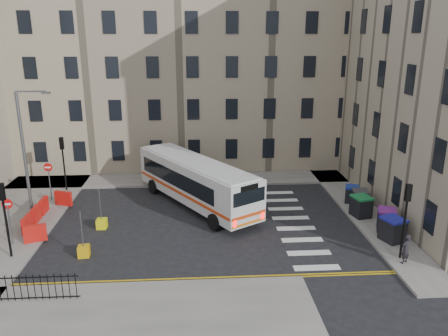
{
  "coord_description": "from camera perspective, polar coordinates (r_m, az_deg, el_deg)",
  "views": [
    {
      "loc": [
        -2.05,
        -25.57,
        11.39
      ],
      "look_at": [
        -0.25,
        2.05,
        3.0
      ],
      "focal_mm": 35.0,
      "sensor_mm": 36.0,
      "label": 1
    }
  ],
  "objects": [
    {
      "name": "bus",
      "position": [
        30.21,
        -3.72,
        -1.6
      ],
      "size": [
        8.47,
        11.29,
        3.18
      ],
      "rotation": [
        0.0,
        0.0,
        0.56
      ],
      "color": "silver",
      "rests_on": "ground"
    },
    {
      "name": "bollard_yellow",
      "position": [
        28.14,
        -15.67,
        -7.01
      ],
      "size": [
        0.61,
        0.61,
        0.6
      ],
      "primitive_type": "cube",
      "rotation": [
        0.0,
        0.0,
        -0.01
      ],
      "color": "#DAD80C",
      "rests_on": "ground"
    },
    {
      "name": "ground",
      "position": [
        28.07,
        0.79,
        -7.08
      ],
      "size": [
        120.0,
        120.0,
        0.0
      ],
      "primitive_type": "plane",
      "color": "black",
      "rests_on": "ground"
    },
    {
      "name": "wheelie_bin_e",
      "position": [
        32.03,
        16.34,
        -3.27
      ],
      "size": [
        1.22,
        1.3,
        1.16
      ],
      "rotation": [
        0.0,
        0.0,
        -0.35
      ],
      "color": "black",
      "rests_on": "pavement_east"
    },
    {
      "name": "wheelie_bin_d",
      "position": [
        31.07,
        17.31,
        -3.89
      ],
      "size": [
        1.16,
        1.28,
        1.27
      ],
      "rotation": [
        0.0,
        0.0,
        -0.15
      ],
      "color": "black",
      "rests_on": "pavement_east"
    },
    {
      "name": "traffic_light_nw",
      "position": [
        34.64,
        -20.3,
        1.56
      ],
      "size": [
        0.28,
        0.22,
        4.1
      ],
      "color": "black",
      "rests_on": "pavement_west"
    },
    {
      "name": "no_entry_south",
      "position": [
        26.98,
        -26.35,
        -5.17
      ],
      "size": [
        0.6,
        0.08,
        3.0
      ],
      "color": "#595B5E",
      "rests_on": "pavement_west"
    },
    {
      "name": "traffic_light_sw",
      "position": [
        25.24,
        -26.78,
        -4.77
      ],
      "size": [
        0.28,
        0.22,
        4.1
      ],
      "color": "black",
      "rests_on": "pavement_west"
    },
    {
      "name": "pedestrian",
      "position": [
        24.56,
        22.62,
        -9.73
      ],
      "size": [
        0.69,
        0.63,
        1.57
      ],
      "primitive_type": "imported",
      "rotation": [
        0.0,
        0.0,
        3.74
      ],
      "color": "black",
      "rests_on": "pavement_east"
    },
    {
      "name": "pavement_north",
      "position": [
        36.21,
        -9.8,
        -1.6
      ],
      "size": [
        36.0,
        3.2,
        0.15
      ],
      "primitive_type": "cube",
      "color": "slate",
      "rests_on": "ground"
    },
    {
      "name": "bollard_chevron",
      "position": [
        25.04,
        -17.83,
        -10.3
      ],
      "size": [
        0.65,
        0.65,
        0.6
      ],
      "primitive_type": "cube",
      "rotation": [
        0.0,
        0.0,
        0.09
      ],
      "color": "#CE990C",
      "rests_on": "ground"
    },
    {
      "name": "pavement_west",
      "position": [
        31.25,
        -26.06,
        -6.17
      ],
      "size": [
        6.0,
        22.0,
        0.15
      ],
      "primitive_type": "cube",
      "color": "slate",
      "rests_on": "ground"
    },
    {
      "name": "wheelie_bin_b",
      "position": [
        28.1,
        20.43,
        -6.35
      ],
      "size": [
        1.4,
        1.5,
        1.33
      ],
      "rotation": [
        0.0,
        0.0,
        -0.35
      ],
      "color": "black",
      "rests_on": "pavement_east"
    },
    {
      "name": "wheelie_bin_a",
      "position": [
        26.84,
        21.15,
        -7.48
      ],
      "size": [
        1.44,
        1.54,
        1.38
      ],
      "rotation": [
        0.0,
        0.0,
        0.34
      ],
      "color": "black",
      "rests_on": "pavement_east"
    },
    {
      "name": "pavement_sw",
      "position": [
        19.87,
        -18.45,
        -18.83
      ],
      "size": [
        20.0,
        6.0,
        0.15
      ],
      "primitive_type": "cube",
      "color": "slate",
      "rests_on": "ground"
    },
    {
      "name": "wheelie_bin_c",
      "position": [
        29.69,
        17.47,
        -4.78
      ],
      "size": [
        1.31,
        1.43,
        1.36
      ],
      "rotation": [
        0.0,
        0.0,
        0.22
      ],
      "color": "black",
      "rests_on": "pavement_east"
    },
    {
      "name": "streetlamp",
      "position": [
        30.49,
        -24.67,
        1.93
      ],
      "size": [
        0.5,
        0.22,
        8.14
      ],
      "color": "#595B5E",
      "rests_on": "pavement_west"
    },
    {
      "name": "traffic_light_east",
      "position": [
        24.26,
        22.69,
        -5.07
      ],
      "size": [
        0.28,
        0.22,
        4.1
      ],
      "color": "black",
      "rests_on": "pavement_east"
    },
    {
      "name": "pavement_east",
      "position": [
        33.53,
        15.79,
        -3.52
      ],
      "size": [
        2.4,
        26.0,
        0.15
      ],
      "primitive_type": "cube",
      "color": "slate",
      "rests_on": "ground"
    },
    {
      "name": "no_entry_north",
      "position": [
        33.17,
        -21.92,
        -0.7
      ],
      "size": [
        0.6,
        0.08,
        3.0
      ],
      "color": "#595B5E",
      "rests_on": "pavement_west"
    },
    {
      "name": "roadworks_barriers",
      "position": [
        29.85,
        -22.7,
        -5.61
      ],
      "size": [
        1.66,
        6.26,
        1.0
      ],
      "color": "red",
      "rests_on": "pavement_west"
    },
    {
      "name": "terrace_north",
      "position": [
        41.46,
        -10.84,
        12.74
      ],
      "size": [
        38.3,
        10.8,
        17.2
      ],
      "color": "tan",
      "rests_on": "ground"
    }
  ]
}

